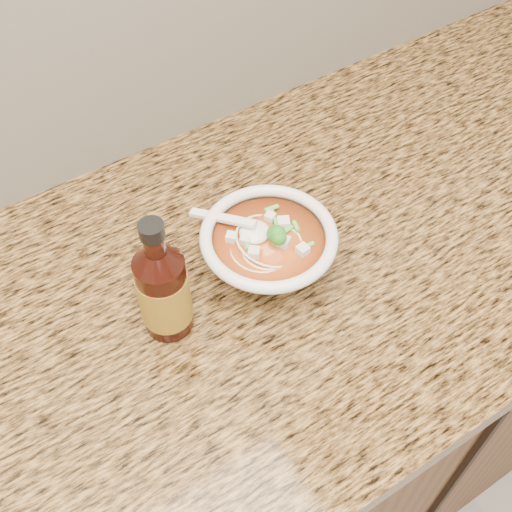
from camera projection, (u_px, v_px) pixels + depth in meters
cabinet at (110, 498)px, 1.17m from camera, size 4.00×0.65×0.86m
counter_slab at (46, 385)px, 0.81m from camera, size 4.00×0.68×0.04m
soup_bowl at (268, 252)px, 0.87m from camera, size 0.18×0.19×0.10m
hot_sauce_bottle at (163, 290)px, 0.79m from camera, size 0.07×0.07×0.20m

